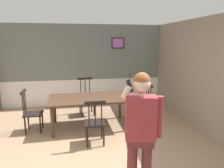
{
  "coord_description": "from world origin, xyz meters",
  "views": [
    {
      "loc": [
        -0.25,
        -3.3,
        2.09
      ],
      "look_at": [
        0.31,
        -0.14,
        1.43
      ],
      "focal_mm": 33.02,
      "sensor_mm": 36.0,
      "label": 1
    }
  ],
  "objects_px": {
    "chair_at_table_head": "(142,104)",
    "chair_opposite_corner": "(32,112)",
    "chair_by_doorway": "(95,123)",
    "person_figure": "(141,127)",
    "dining_table": "(90,100)",
    "chair_near_window": "(86,98)"
  },
  "relations": [
    {
      "from": "dining_table",
      "to": "person_figure",
      "type": "distance_m",
      "value": 2.52
    },
    {
      "from": "chair_by_doorway",
      "to": "person_figure",
      "type": "xyz_separation_m",
      "value": [
        0.47,
        -1.52,
        0.52
      ]
    },
    {
      "from": "dining_table",
      "to": "person_figure",
      "type": "relative_size",
      "value": 1.16
    },
    {
      "from": "chair_opposite_corner",
      "to": "dining_table",
      "type": "bearing_deg",
      "value": 91.88
    },
    {
      "from": "chair_at_table_head",
      "to": "chair_opposite_corner",
      "type": "xyz_separation_m",
      "value": [
        -2.73,
        -0.1,
        -0.01
      ]
    },
    {
      "from": "chair_by_doorway",
      "to": "chair_at_table_head",
      "type": "bearing_deg",
      "value": 36.17
    },
    {
      "from": "chair_at_table_head",
      "to": "person_figure",
      "type": "bearing_deg",
      "value": 157.77
    },
    {
      "from": "chair_near_window",
      "to": "person_figure",
      "type": "distance_m",
      "value": 3.46
    },
    {
      "from": "dining_table",
      "to": "chair_at_table_head",
      "type": "xyz_separation_m",
      "value": [
        1.36,
        0.05,
        -0.2
      ]
    },
    {
      "from": "chair_near_window",
      "to": "person_figure",
      "type": "xyz_separation_m",
      "value": [
        0.54,
        -3.38,
        0.49
      ]
    },
    {
      "from": "chair_at_table_head",
      "to": "chair_opposite_corner",
      "type": "height_order",
      "value": "chair_at_table_head"
    },
    {
      "from": "chair_at_table_head",
      "to": "chair_opposite_corner",
      "type": "distance_m",
      "value": 2.73
    },
    {
      "from": "chair_at_table_head",
      "to": "dining_table",
      "type": "bearing_deg",
      "value": 88.87
    },
    {
      "from": "chair_by_doorway",
      "to": "chair_at_table_head",
      "type": "distance_m",
      "value": 1.65
    },
    {
      "from": "chair_by_doorway",
      "to": "chair_opposite_corner",
      "type": "distance_m",
      "value": 1.65
    },
    {
      "from": "person_figure",
      "to": "chair_by_doorway",
      "type": "bearing_deg",
      "value": -61.72
    },
    {
      "from": "chair_at_table_head",
      "to": "person_figure",
      "type": "relative_size",
      "value": 0.6
    },
    {
      "from": "chair_at_table_head",
      "to": "chair_by_doorway",
      "type": "bearing_deg",
      "value": 123.03
    },
    {
      "from": "dining_table",
      "to": "chair_opposite_corner",
      "type": "bearing_deg",
      "value": -177.99
    },
    {
      "from": "chair_by_doorway",
      "to": "person_figure",
      "type": "relative_size",
      "value": 0.56
    },
    {
      "from": "chair_at_table_head",
      "to": "chair_opposite_corner",
      "type": "relative_size",
      "value": 1.03
    },
    {
      "from": "chair_opposite_corner",
      "to": "chair_by_doorway",
      "type": "bearing_deg",
      "value": 57.65
    }
  ]
}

